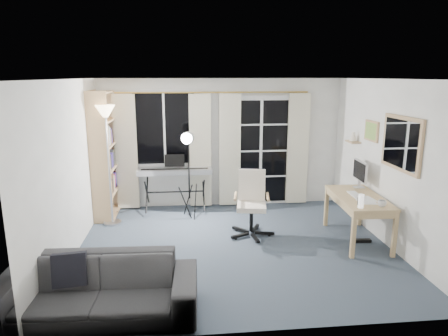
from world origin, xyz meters
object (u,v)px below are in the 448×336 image
Objects in this scene: studio_light at (188,148)px; sofa at (96,280)px; desk at (359,202)px; office_chair at (252,197)px; mug at (382,203)px; bookshelf at (102,157)px; keyboard_piano at (175,172)px; monitor at (360,172)px; torchiere_lamp at (106,129)px.

studio_light is 3.10m from sofa.
office_chair is at bearing 166.99° from desk.
mug is (1.64, -0.94, 0.15)m from office_chair.
desk is (4.01, -1.58, -0.44)m from bookshelf.
studio_light is at bearing 72.95° from sofa.
monitor is (2.95, -1.18, 0.22)m from keyboard_piano.
sofa is at bearing -152.40° from desk.
bookshelf is 1.29m from keyboard_piano.
bookshelf reaches higher than sofa.
studio_light is at bearing -14.25° from bookshelf.
mug reaches higher than desk.
mug is at bearing -18.45° from studio_light.
studio_light is 1.54× the size of office_chair.
bookshelf is 1.56m from studio_light.
desk is 3.87m from sofa.
torchiere_lamp is at bearing -68.68° from bookshelf.
studio_light reaches higher than keyboard_piano.
keyboard_piano is 1.32× the size of office_chair.
studio_light is (1.30, 0.12, -0.35)m from torchiere_lamp.
desk is at bearing -110.65° from monitor.
studio_light reaches higher than office_chair.
studio_light is at bearing 146.92° from mug.
keyboard_piano is at bearing 79.34° from sofa.
desk is 2.65× the size of monitor.
mug is at bearing 19.52° from sofa.
studio_light is at bearing 167.43° from monitor.
sofa is at bearing -81.05° from bookshelf.
bookshelf is 1.64× the size of keyboard_piano.
torchiere_lamp is 1.35m from studio_light.
torchiere_lamp is 2.56m from office_chair.
mug is at bearing -19.95° from office_chair.
torchiere_lamp is (0.20, -0.50, 0.55)m from bookshelf.
keyboard_piano is at bearing 152.27° from desk.
monitor is at bearing -8.94° from torchiere_lamp.
mug is (2.61, -1.70, -0.50)m from studio_light.
monitor reaches higher than mug.
mug is (0.10, -0.50, 0.14)m from desk.
studio_light is 1.18× the size of desk.
bookshelf is 1.41× the size of studio_light.
studio_light is at bearing 157.38° from desk.
monitor reaches higher than sofa.
monitor is at bearing -0.89° from studio_light.
keyboard_piano is 3.35m from sofa.
bookshelf is 1.11× the size of torchiere_lamp.
bookshelf is 4.62m from mug.
studio_light reaches higher than desk.
keyboard_piano is at bearing 145.30° from office_chair.
mug is at bearing -22.00° from torchiere_lamp.
monitor is at bearing -15.03° from bookshelf.
desk is at bearing -15.82° from torchiere_lamp.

